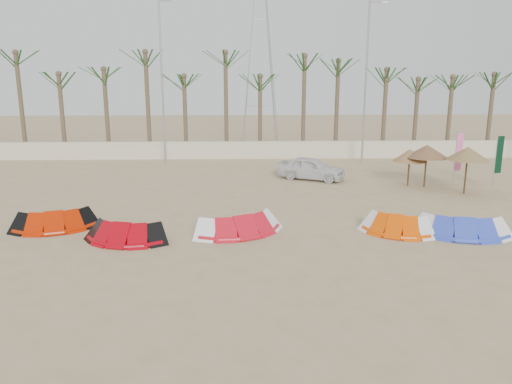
{
  "coord_description": "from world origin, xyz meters",
  "views": [
    {
      "loc": [
        -0.62,
        -14.98,
        6.4
      ],
      "look_at": [
        0.0,
        6.0,
        1.3
      ],
      "focal_mm": 35.0,
      "sensor_mm": 36.0,
      "label": 1
    }
  ],
  "objects_px": {
    "parasol_left": "(410,155)",
    "parasol_right": "(427,151)",
    "kite_red_right": "(239,221)",
    "car": "(312,168)",
    "kite_red_left": "(57,218)",
    "kite_orange": "(394,222)",
    "kite_red_mid": "(127,229)",
    "parasol_mid": "(468,154)",
    "kite_blue": "(459,224)"
  },
  "relations": [
    {
      "from": "kite_red_mid",
      "to": "parasol_left",
      "type": "relative_size",
      "value": 1.65
    },
    {
      "from": "kite_blue",
      "to": "kite_red_mid",
      "type": "bearing_deg",
      "value": -178.49
    },
    {
      "from": "kite_red_left",
      "to": "kite_red_mid",
      "type": "distance_m",
      "value": 3.65
    },
    {
      "from": "kite_orange",
      "to": "car",
      "type": "bearing_deg",
      "value": 100.88
    },
    {
      "from": "kite_red_right",
      "to": "car",
      "type": "height_order",
      "value": "car"
    },
    {
      "from": "parasol_mid",
      "to": "car",
      "type": "relative_size",
      "value": 0.63
    },
    {
      "from": "kite_red_left",
      "to": "parasol_right",
      "type": "distance_m",
      "value": 19.5
    },
    {
      "from": "kite_red_left",
      "to": "car",
      "type": "xyz_separation_m",
      "value": [
        11.98,
        9.23,
        0.27
      ]
    },
    {
      "from": "parasol_right",
      "to": "parasol_mid",
      "type": "bearing_deg",
      "value": -48.15
    },
    {
      "from": "parasol_left",
      "to": "car",
      "type": "bearing_deg",
      "value": 160.6
    },
    {
      "from": "parasol_left",
      "to": "parasol_mid",
      "type": "height_order",
      "value": "parasol_mid"
    },
    {
      "from": "kite_red_right",
      "to": "parasol_right",
      "type": "bearing_deg",
      "value": 36.61
    },
    {
      "from": "kite_red_mid",
      "to": "kite_red_right",
      "type": "bearing_deg",
      "value": 11.68
    },
    {
      "from": "kite_red_right",
      "to": "parasol_mid",
      "type": "xyz_separation_m",
      "value": [
        12.01,
        6.07,
        1.76
      ]
    },
    {
      "from": "kite_orange",
      "to": "parasol_right",
      "type": "xyz_separation_m",
      "value": [
        4.17,
        8.04,
        1.63
      ]
    },
    {
      "from": "kite_orange",
      "to": "parasol_right",
      "type": "height_order",
      "value": "parasol_right"
    },
    {
      "from": "kite_red_right",
      "to": "parasol_left",
      "type": "distance_m",
      "value": 12.67
    },
    {
      "from": "kite_orange",
      "to": "parasol_mid",
      "type": "bearing_deg",
      "value": 47.98
    },
    {
      "from": "kite_red_mid",
      "to": "car",
      "type": "distance_m",
      "value": 13.95
    },
    {
      "from": "kite_red_left",
      "to": "kite_red_right",
      "type": "height_order",
      "value": "same"
    },
    {
      "from": "parasol_left",
      "to": "parasol_mid",
      "type": "relative_size",
      "value": 0.83
    },
    {
      "from": "parasol_mid",
      "to": "kite_red_left",
      "type": "bearing_deg",
      "value": -164.85
    },
    {
      "from": "kite_red_left",
      "to": "kite_orange",
      "type": "xyz_separation_m",
      "value": [
        13.95,
        -1.01,
        -0.0
      ]
    },
    {
      "from": "kite_blue",
      "to": "parasol_left",
      "type": "xyz_separation_m",
      "value": [
        0.77,
        8.67,
        1.34
      ]
    },
    {
      "from": "parasol_mid",
      "to": "parasol_right",
      "type": "bearing_deg",
      "value": 131.85
    },
    {
      "from": "parasol_mid",
      "to": "parasol_right",
      "type": "relative_size",
      "value": 1.06
    },
    {
      "from": "kite_orange",
      "to": "car",
      "type": "xyz_separation_m",
      "value": [
        -1.97,
        10.24,
        0.27
      ]
    },
    {
      "from": "parasol_left",
      "to": "parasol_right",
      "type": "bearing_deg",
      "value": -21.33
    },
    {
      "from": "kite_red_right",
      "to": "kite_red_mid",
      "type": "bearing_deg",
      "value": -168.32
    },
    {
      "from": "kite_red_mid",
      "to": "kite_red_right",
      "type": "xyz_separation_m",
      "value": [
        4.38,
        0.91,
        0.0
      ]
    },
    {
      "from": "kite_red_right",
      "to": "kite_blue",
      "type": "bearing_deg",
      "value": -3.6
    },
    {
      "from": "kite_red_left",
      "to": "kite_red_right",
      "type": "distance_m",
      "value": 7.68
    },
    {
      "from": "kite_red_left",
      "to": "parasol_mid",
      "type": "xyz_separation_m",
      "value": [
        19.65,
        5.32,
        1.76
      ]
    },
    {
      "from": "kite_red_left",
      "to": "parasol_mid",
      "type": "bearing_deg",
      "value": 15.15
    },
    {
      "from": "kite_red_mid",
      "to": "kite_orange",
      "type": "xyz_separation_m",
      "value": [
        10.69,
        0.64,
        -0.0
      ]
    },
    {
      "from": "kite_blue",
      "to": "parasol_right",
      "type": "bearing_deg",
      "value": 79.11
    },
    {
      "from": "kite_red_mid",
      "to": "kite_red_right",
      "type": "height_order",
      "value": "same"
    },
    {
      "from": "kite_red_left",
      "to": "parasol_right",
      "type": "bearing_deg",
      "value": 21.22
    },
    {
      "from": "kite_red_left",
      "to": "parasol_left",
      "type": "height_order",
      "value": "parasol_left"
    },
    {
      "from": "kite_red_mid",
      "to": "kite_red_right",
      "type": "relative_size",
      "value": 0.85
    },
    {
      "from": "kite_orange",
      "to": "parasol_right",
      "type": "relative_size",
      "value": 1.4
    },
    {
      "from": "kite_red_left",
      "to": "parasol_right",
      "type": "height_order",
      "value": "parasol_right"
    },
    {
      "from": "parasol_right",
      "to": "car",
      "type": "height_order",
      "value": "parasol_right"
    },
    {
      "from": "parasol_left",
      "to": "parasol_right",
      "type": "height_order",
      "value": "parasol_right"
    },
    {
      "from": "kite_red_right",
      "to": "kite_blue",
      "type": "height_order",
      "value": "same"
    },
    {
      "from": "kite_orange",
      "to": "parasol_left",
      "type": "distance_m",
      "value": 9.11
    },
    {
      "from": "kite_red_left",
      "to": "parasol_mid",
      "type": "distance_m",
      "value": 20.43
    },
    {
      "from": "kite_orange",
      "to": "parasol_right",
      "type": "distance_m",
      "value": 9.21
    },
    {
      "from": "kite_blue",
      "to": "parasol_right",
      "type": "relative_size",
      "value": 1.62
    },
    {
      "from": "kite_red_right",
      "to": "parasol_right",
      "type": "relative_size",
      "value": 1.71
    }
  ]
}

